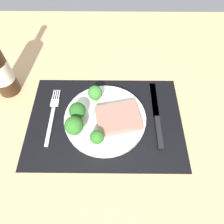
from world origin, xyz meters
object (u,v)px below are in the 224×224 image
Objects in this scene: plate at (105,119)px; knife at (157,118)px; fork at (52,115)px; steak at (118,118)px.

plate is 1.00× the size of knife.
plate is 15.51cm from fork.
knife is (14.90, 0.53, -0.50)cm from plate.
steak is 11.56cm from knife.
plate is 1.20× the size of fork.
knife is at bearing 7.22° from steak.
steak reaches higher than fork.
plate is at bearing -178.65° from knife.
plate is 1.96× the size of steak.
plate reaches higher than fork.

